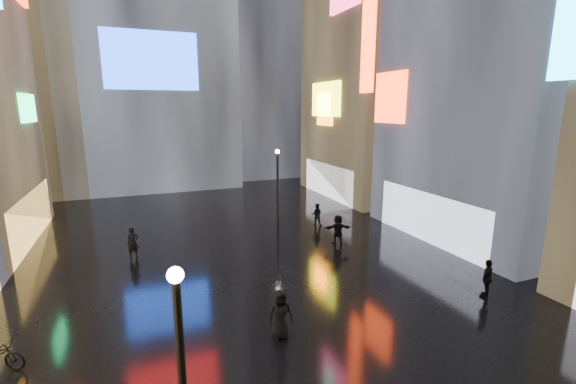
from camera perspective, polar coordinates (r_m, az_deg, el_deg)
ground at (r=22.48m, az=-7.66°, el=-8.42°), size 140.00×140.00×0.00m
building_right_far at (r=37.43m, az=13.55°, el=21.33°), size 10.28×12.00×28.00m
tower_flank_right at (r=49.33m, az=-5.35°, el=22.90°), size 12.00×12.00×34.00m
tower_flank_left at (r=43.68m, az=-35.23°, el=16.86°), size 10.00×10.00×26.00m
lamp_near at (r=8.29m, az=-15.39°, el=-25.16°), size 0.30×0.30×5.20m
lamp_far at (r=26.36m, az=-1.55°, el=1.45°), size 0.30×0.30×5.20m
pedestrian_3 at (r=18.82m, az=27.42°, el=-11.26°), size 1.06×0.79×1.68m
pedestrian_4 at (r=14.09m, az=-1.13°, el=-17.64°), size 0.90×0.61×1.78m
pedestrian_5 at (r=23.04m, az=7.41°, el=-5.54°), size 1.73×0.90×1.78m
pedestrian_6 at (r=22.39m, az=-21.98°, el=-6.99°), size 0.73×0.61×1.72m
pedestrian_7 at (r=26.45m, az=4.26°, el=-3.36°), size 0.95×0.88×1.56m
umbrella_2 at (r=13.47m, az=-1.16°, el=-12.72°), size 1.30×1.31×0.89m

